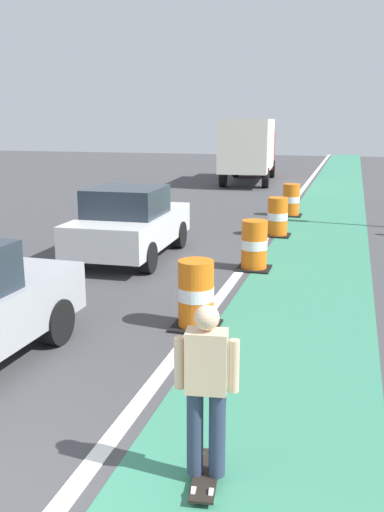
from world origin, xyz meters
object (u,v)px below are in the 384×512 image
at_px(skateboarder_on_lane, 206,390).
at_px(traffic_barrel_far, 291,200).
at_px(parked_sedan_second, 130,223).
at_px(traffic_barrel_back, 278,217).
at_px(delivery_truck_down_block, 249,147).
at_px(traffic_barrel_front, 196,295).
at_px(traffic_barrel_mid, 254,246).

bearing_deg(skateboarder_on_lane, traffic_barrel_far, 93.26).
xyz_separation_m(skateboarder_on_lane, parked_sedan_second, (-3.87, 7.81, -0.08)).
xyz_separation_m(traffic_barrel_back, delivery_truck_down_block, (-3.26, 13.55, 1.31)).
relative_size(traffic_barrel_front, delivery_truck_down_block, 0.14).
distance_m(parked_sedan_second, delivery_truck_down_block, 17.12).
relative_size(traffic_barrel_mid, traffic_barrel_far, 1.00).
relative_size(parked_sedan_second, traffic_barrel_front, 3.81).
bearing_deg(traffic_barrel_back, parked_sedan_second, -130.48).
distance_m(skateboarder_on_lane, traffic_barrel_mid, 7.60).
distance_m(parked_sedan_second, traffic_barrel_mid, 3.04).
relative_size(skateboarder_on_lane, traffic_barrel_front, 1.55).
bearing_deg(traffic_barrel_front, delivery_truck_down_block, 98.02).
height_order(traffic_barrel_far, delivery_truck_down_block, delivery_truck_down_block).
xyz_separation_m(traffic_barrel_mid, delivery_truck_down_block, (-3.25, 17.35, 1.31)).
bearing_deg(delivery_truck_down_block, traffic_barrel_front, -81.98).
xyz_separation_m(parked_sedan_second, traffic_barrel_back, (3.02, 3.54, -0.30)).
height_order(traffic_barrel_mid, traffic_barrel_back, same).
xyz_separation_m(skateboarder_on_lane, delivery_truck_down_block, (-4.11, 24.89, 0.94)).
bearing_deg(skateboarder_on_lane, parked_sedan_second, 116.36).
height_order(parked_sedan_second, traffic_barrel_far, parked_sedan_second).
height_order(traffic_barrel_front, traffic_barrel_mid, same).
bearing_deg(delivery_truck_down_block, traffic_barrel_far, -71.92).
height_order(parked_sedan_second, traffic_barrel_mid, parked_sedan_second).
relative_size(traffic_barrel_mid, delivery_truck_down_block, 0.14).
bearing_deg(traffic_barrel_back, traffic_barrel_far, 90.05).
distance_m(skateboarder_on_lane, traffic_barrel_far, 14.93).
relative_size(skateboarder_on_lane, parked_sedan_second, 0.41).
bearing_deg(traffic_barrel_front, traffic_barrel_back, 87.83).
bearing_deg(traffic_barrel_mid, skateboarder_on_lane, -83.53).
xyz_separation_m(skateboarder_on_lane, traffic_barrel_back, (-0.85, 11.35, -0.38)).
bearing_deg(parked_sedan_second, traffic_barrel_far, 66.96).
height_order(traffic_barrel_back, delivery_truck_down_block, delivery_truck_down_block).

